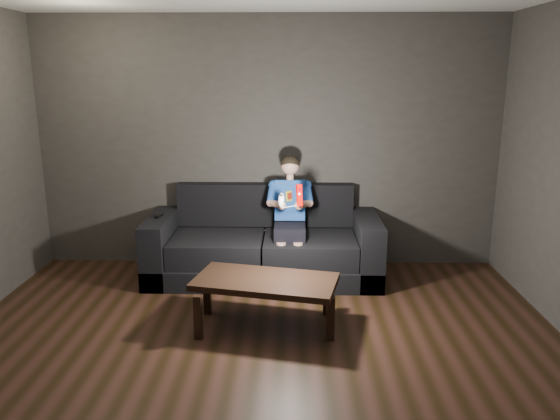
{
  "coord_description": "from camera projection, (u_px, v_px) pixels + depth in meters",
  "views": [
    {
      "loc": [
        0.26,
        -3.4,
        2.11
      ],
      "look_at": [
        0.15,
        1.55,
        0.85
      ],
      "focal_mm": 35.0,
      "sensor_mm": 36.0,
      "label": 1
    }
  ],
  "objects": [
    {
      "name": "floor",
      "position": [
        254.0,
        382.0,
        3.82
      ],
      "size": [
        5.0,
        5.0,
        0.0
      ],
      "primitive_type": "plane",
      "color": "black",
      "rests_on": "ground"
    },
    {
      "name": "back_wall",
      "position": [
        268.0,
        144.0,
        5.91
      ],
      "size": [
        5.0,
        0.04,
        2.7
      ],
      "primitive_type": "cube",
      "color": "#393632",
      "rests_on": "ground"
    },
    {
      "name": "sofa",
      "position": [
        264.0,
        248.0,
        5.77
      ],
      "size": [
        2.39,
        1.03,
        0.93
      ],
      "color": "black",
      "rests_on": "floor"
    },
    {
      "name": "child",
      "position": [
        290.0,
        207.0,
        5.58
      ],
      "size": [
        0.47,
        0.58,
        1.15
      ],
      "color": "black",
      "rests_on": "sofa"
    },
    {
      "name": "wii_remote_red",
      "position": [
        299.0,
        195.0,
        5.09
      ],
      "size": [
        0.07,
        0.09,
        0.21
      ],
      "color": "#D80400",
      "rests_on": "child"
    },
    {
      "name": "nunchuk_white",
      "position": [
        281.0,
        200.0,
        5.11
      ],
      "size": [
        0.06,
        0.09,
        0.15
      ],
      "color": "white",
      "rests_on": "child"
    },
    {
      "name": "wii_remote_black",
      "position": [
        159.0,
        216.0,
        5.62
      ],
      "size": [
        0.06,
        0.14,
        0.03
      ],
      "color": "black",
      "rests_on": "sofa"
    },
    {
      "name": "coffee_table",
      "position": [
        265.0,
        285.0,
        4.57
      ],
      "size": [
        1.27,
        0.82,
        0.43
      ],
      "color": "black",
      "rests_on": "floor"
    }
  ]
}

